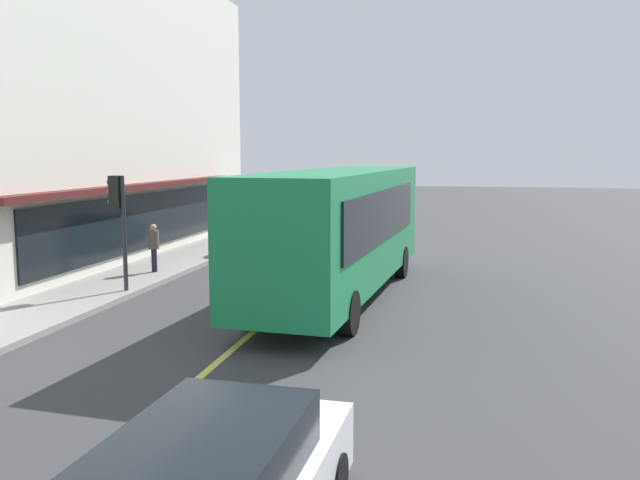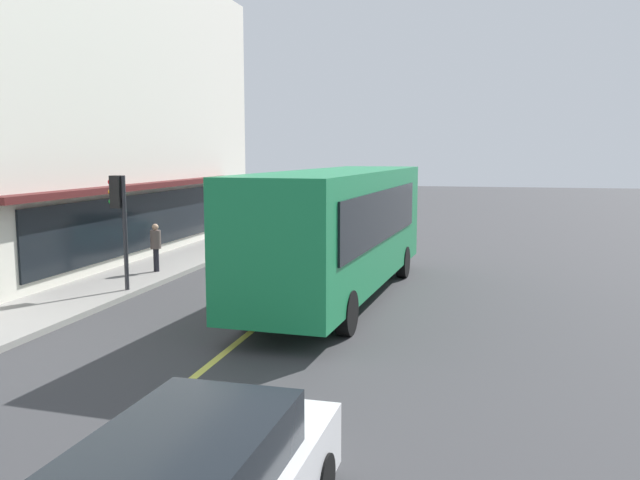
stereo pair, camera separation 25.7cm
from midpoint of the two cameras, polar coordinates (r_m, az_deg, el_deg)
name	(u,v)px [view 2 (the right image)]	position (r m, az deg, el deg)	size (l,w,h in m)	color
ground	(312,283)	(20.25, -0.36, -3.76)	(120.00, 120.00, 0.00)	#38383A
sidewalk	(145,273)	(22.20, -14.59, -2.80)	(80.00, 2.53, 0.15)	gray
lane_centre_stripe	(312,283)	(20.25, -0.36, -3.75)	(36.00, 0.16, 0.01)	#D8D14C
storefront_building	(16,107)	(27.18, -24.54, 10.38)	(22.34, 10.48, 11.27)	silver
bus	(340,226)	(17.92, 2.17, 1.18)	(11.27, 3.26, 3.50)	#197F47
traffic_light	(119,205)	(19.07, -16.61, 2.91)	(0.30, 0.52, 3.20)	#2D2D33
car_teal	(267,234)	(26.41, -4.35, 0.52)	(4.35, 1.96, 1.52)	#14666B
pedestrian_waiting	(156,243)	(21.88, -13.69, -0.27)	(0.34, 0.34, 1.55)	black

